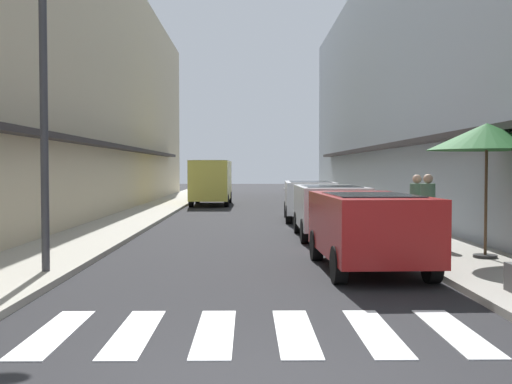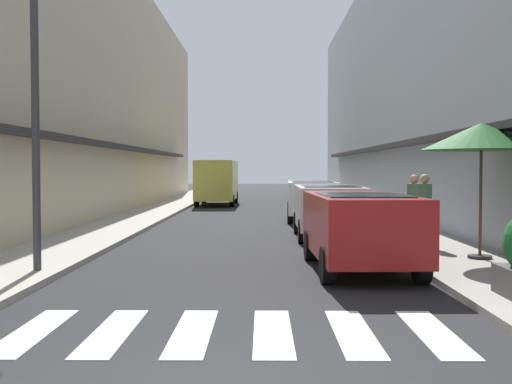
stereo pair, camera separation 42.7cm
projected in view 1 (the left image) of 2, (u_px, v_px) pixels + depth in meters
The scene contains 14 objects.
ground_plane at pixel (250, 217), 24.95m from camera, with size 108.20×108.20×0.00m, color #232326.
sidewalk_left at pixel (140, 216), 24.90m from camera, with size 2.27×68.86×0.12m, color #ADA899.
sidewalk_right at pixel (360, 216), 25.00m from camera, with size 2.27×68.86×0.12m, color #9E998E.
building_row_left at pixel (58, 84), 26.11m from camera, with size 5.50×46.26×10.99m.
building_row_right at pixel (441, 79), 26.29m from camera, with size 5.50×46.26×11.41m.
crosswalk at pixel (255, 332), 7.41m from camera, with size 5.20×2.20×0.01m.
parked_car_near at pixel (368, 223), 11.86m from camera, with size 1.91×4.13×1.47m.
parked_car_mid at pixel (330, 205), 17.49m from camera, with size 1.83×3.94×1.47m.
parked_car_far at pixel (309, 196), 23.39m from camera, with size 1.95×4.35×1.47m.
delivery_van at pixel (211, 179), 33.22m from camera, with size 2.06×5.42×2.37m.
street_lamp at pixel (54, 87), 11.02m from camera, with size 1.19×0.28×5.34m.
cafe_umbrella at pixel (487, 137), 12.73m from camera, with size 2.41×2.41×2.75m.
pedestrian_walking_near at pixel (428, 208), 14.69m from camera, with size 0.34×0.34×1.69m.
pedestrian_walking_far at pixel (417, 207), 15.32m from camera, with size 0.34×0.34×1.68m.
Camera 1 is at (-0.08, -5.22, 1.95)m, focal length 43.96 mm.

